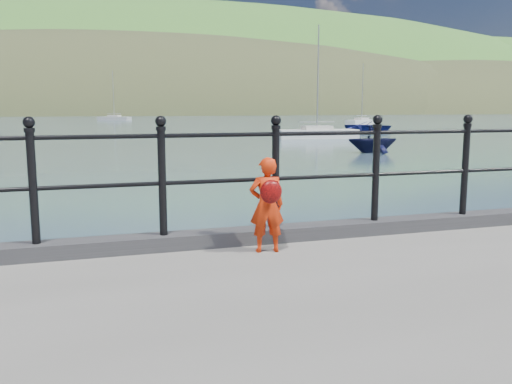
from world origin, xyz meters
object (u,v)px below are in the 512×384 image
object	(u,v)px
railing	(221,167)
launch_blue	(369,126)
launch_navy	(373,139)
sailboat_far	(362,122)
sailboat_deep	(114,119)
child	(267,204)
sailboat_near	(317,134)

from	to	relation	value
railing	launch_blue	size ratio (longest dim) A/B	3.67
launch_navy	sailboat_far	distance (m)	48.03
sailboat_deep	sailboat_far	xyz separation A→B (m)	(31.78, -36.73, 0.00)
child	launch_blue	xyz separation A→B (m)	(25.91, 44.52, -0.97)
launch_blue	sailboat_far	bearing A→B (deg)	27.55
launch_blue	sailboat_deep	distance (m)	60.06
launch_navy	sailboat_near	world-z (taller)	sailboat_near
railing	sailboat_deep	world-z (taller)	sailboat_deep
sailboat_near	sailboat_far	world-z (taller)	sailboat_near
sailboat_near	sailboat_deep	xyz separation A→B (m)	(-12.10, 65.95, 0.00)
railing	sailboat_deep	xyz separation A→B (m)	(3.95, 99.87, -1.48)
launch_blue	launch_navy	world-z (taller)	launch_navy
sailboat_deep	sailboat_far	world-z (taller)	sailboat_deep
launch_blue	sailboat_deep	xyz separation A→B (m)	(-22.33, 55.76, -0.17)
child	sailboat_deep	distance (m)	100.35
launch_navy	railing	bearing A→B (deg)	149.83
child	sailboat_deep	world-z (taller)	sailboat_deep
launch_blue	sailboat_far	world-z (taller)	sailboat_far
launch_navy	sailboat_far	world-z (taller)	sailboat_far
child	railing	bearing A→B (deg)	-40.29
railing	sailboat_near	xyz separation A→B (m)	(16.05, 33.92, -1.48)
child	launch_navy	world-z (taller)	child
sailboat_near	sailboat_far	distance (m)	35.23
launch_blue	sailboat_near	bearing A→B (deg)	-171.15
launch_navy	sailboat_near	xyz separation A→B (m)	(2.61, 13.33, -0.39)
launch_navy	sailboat_deep	distance (m)	79.84
child	launch_blue	distance (m)	51.52
launch_navy	sailboat_deep	bearing A→B (deg)	9.78
child	sailboat_deep	bearing A→B (deg)	-83.97
launch_navy	sailboat_far	xyz separation A→B (m)	(22.29, 42.54, -0.39)
child	launch_navy	size ratio (longest dim) A/B	0.34
launch_navy	sailboat_deep	size ratio (longest dim) A/B	0.30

